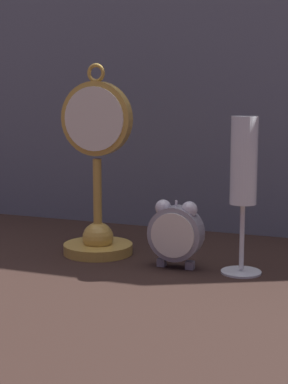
{
  "coord_description": "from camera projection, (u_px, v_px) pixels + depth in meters",
  "views": [
    {
      "loc": [
        0.35,
        -0.81,
        0.27
      ],
      "look_at": [
        0.0,
        0.08,
        0.11
      ],
      "focal_mm": 60.0,
      "sensor_mm": 36.0,
      "label": 1
    }
  ],
  "objects": [
    {
      "name": "ground_plane",
      "position": [
        124.0,
        275.0,
        0.92
      ],
      "size": [
        4.0,
        4.0,
        0.0
      ],
      "primitive_type": "plane",
      "color": "black"
    },
    {
      "name": "fabric_backdrop_drape",
      "position": [
        194.0,
        13.0,
        1.15
      ],
      "size": [
        1.44,
        0.01,
        0.8
      ],
      "primitive_type": "cube",
      "color": "slate",
      "rests_on": "ground_plane"
    },
    {
      "name": "pocket_watch_on_stand",
      "position": [
        97.0,
        187.0,
        1.02
      ],
      "size": [
        0.12,
        0.11,
        0.3
      ],
      "color": "gold",
      "rests_on": "ground_plane"
    },
    {
      "name": "alarm_clock_twin_bell",
      "position": [
        176.0,
        231.0,
        0.95
      ],
      "size": [
        0.08,
        0.03,
        0.1
      ],
      "color": "gray",
      "rests_on": "ground_plane"
    },
    {
      "name": "champagne_flute",
      "position": [
        244.0,
        174.0,
        0.91
      ],
      "size": [
        0.06,
        0.06,
        0.23
      ],
      "color": "silver",
      "rests_on": "ground_plane"
    }
  ]
}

